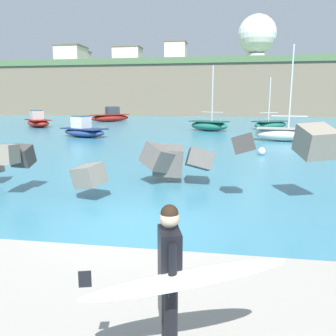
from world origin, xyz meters
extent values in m
plane|color=teal|center=(0.00, 0.00, 0.00)|extent=(400.00, 400.00, 0.00)
cube|color=#9E998E|center=(0.00, -4.00, 0.12)|extent=(48.00, 4.40, 0.24)
cube|color=#3D3A38|center=(-4.61, 2.75, 1.23)|extent=(0.71, 0.75, 0.81)
cube|color=gray|center=(-4.66, 1.96, 1.39)|extent=(0.67, 0.80, 0.67)
cube|color=gray|center=(4.91, 2.86, 1.88)|extent=(1.21, 1.38, 1.13)
cube|color=#605B56|center=(-0.17, 4.47, 0.99)|extent=(1.53, 1.34, 1.27)
cube|color=slate|center=(-1.94, 2.06, 0.78)|extent=(1.14, 1.03, 0.88)
cube|color=#605B56|center=(0.09, 5.00, 0.81)|extent=(1.36, 1.46, 1.18)
cube|color=#605B56|center=(1.35, 4.59, 0.95)|extent=(1.17, 1.25, 1.06)
cube|color=#3D3A38|center=(2.79, 2.53, 1.82)|extent=(0.78, 0.64, 0.73)
cylinder|color=black|center=(1.59, -4.42, 0.69)|extent=(0.15, 0.15, 0.90)
cylinder|color=black|center=(1.66, -4.65, 0.69)|extent=(0.15, 0.15, 0.90)
cube|color=black|center=(1.62, -4.53, 1.44)|extent=(0.32, 0.43, 0.60)
sphere|color=#DBB28E|center=(1.62, -4.53, 1.87)|extent=(0.21, 0.21, 0.21)
sphere|color=black|center=(1.62, -4.53, 1.92)|extent=(0.19, 0.19, 0.19)
cylinder|color=black|center=(1.57, -4.15, 1.56)|extent=(0.23, 0.53, 0.41)
cylinder|color=black|center=(1.69, -4.77, 1.40)|extent=(0.09, 0.09, 0.56)
ellipsoid|color=white|center=(1.81, -4.81, 1.34)|extent=(2.11, 0.92, 0.37)
cube|color=black|center=(0.90, -5.08, 1.41)|extent=(0.12, 0.05, 0.16)
ellipsoid|color=#1E6656|center=(7.39, 31.46, 0.45)|extent=(4.63, 4.13, 0.89)
cube|color=#164C41|center=(7.39, 31.46, 0.85)|extent=(4.26, 3.80, 0.10)
cylinder|color=silver|center=(7.13, 31.27, 3.23)|extent=(0.12, 0.12, 4.69)
cylinder|color=silver|center=(7.13, 31.27, 1.79)|extent=(2.15, 1.62, 0.08)
ellipsoid|color=#1E6656|center=(0.78, 28.01, 0.51)|extent=(4.62, 3.72, 1.02)
cube|color=#164C41|center=(0.78, 28.01, 0.98)|extent=(4.25, 3.42, 0.10)
cylinder|color=silver|center=(1.06, 27.87, 3.79)|extent=(0.12, 0.12, 5.53)
cylinder|color=silver|center=(1.06, 27.87, 1.92)|extent=(2.25, 1.23, 0.08)
ellipsoid|color=maroon|center=(-14.58, 41.93, 0.52)|extent=(5.72, 5.85, 1.05)
cube|color=maroon|center=(-14.58, 41.93, 1.01)|extent=(5.26, 5.38, 0.10)
cube|color=#33383D|center=(-14.26, 42.28, 1.59)|extent=(2.12, 2.14, 1.09)
cube|color=#334C5B|center=(-14.26, 42.28, 2.20)|extent=(1.91, 1.93, 0.12)
ellipsoid|color=navy|center=(-9.65, 20.24, 0.38)|extent=(4.84, 3.62, 0.75)
cube|color=navy|center=(-9.65, 20.24, 0.71)|extent=(4.45, 3.33, 0.10)
cube|color=silver|center=(-9.95, 20.37, 1.23)|extent=(1.70, 1.62, 0.95)
cube|color=#334C5B|center=(-9.95, 20.37, 1.77)|extent=(1.53, 1.46, 0.12)
ellipsoid|color=beige|center=(6.84, 19.65, 0.51)|extent=(4.56, 2.10, 1.02)
cube|color=#9C9991|center=(6.84, 19.65, 0.98)|extent=(4.20, 1.93, 0.10)
cylinder|color=silver|center=(7.17, 19.60, 4.10)|extent=(0.12, 0.12, 6.15)
cylinder|color=silver|center=(7.17, 19.60, 1.92)|extent=(2.63, 0.43, 0.08)
ellipsoid|color=maroon|center=(-19.63, 30.29, 0.44)|extent=(4.83, 4.86, 0.88)
cube|color=maroon|center=(-19.63, 30.29, 0.84)|extent=(4.44, 4.47, 0.10)
cube|color=#B7B2A8|center=(-19.88, 30.54, 1.39)|extent=(1.92, 1.92, 1.00)
cube|color=#334C5B|center=(-19.88, 30.54, 1.95)|extent=(1.73, 1.73, 0.12)
sphere|color=silver|center=(4.43, 12.21, 0.22)|extent=(0.44, 0.44, 0.44)
cube|color=#756651|center=(-11.78, 79.29, 5.19)|extent=(90.00, 33.95, 10.39)
cube|color=#4C6B42|center=(-11.78, 79.29, 10.99)|extent=(91.80, 34.63, 1.20)
cylinder|color=silver|center=(9.33, 76.66, 12.59)|extent=(4.43, 4.43, 2.01)
sphere|color=white|center=(9.33, 76.66, 17.95)|extent=(8.71, 8.71, 8.71)
cube|color=beige|center=(-24.23, 87.47, 14.42)|extent=(7.28, 5.38, 5.68)
cube|color=#66564C|center=(-24.23, 87.47, 17.41)|extent=(7.64, 5.65, 0.30)
cube|color=beige|center=(-33.28, 71.12, 13.46)|extent=(5.74, 6.60, 3.76)
cube|color=#66564C|center=(-33.28, 71.12, 15.49)|extent=(6.02, 6.93, 0.30)
cube|color=beige|center=(-36.51, 84.53, 13.81)|extent=(4.44, 4.05, 4.44)
cube|color=#66564C|center=(-36.51, 84.53, 16.18)|extent=(4.67, 4.25, 0.30)
cube|color=silver|center=(-9.30, 76.36, 14.01)|extent=(4.77, 5.02, 4.86)
cube|color=#66564C|center=(-9.30, 76.36, 16.59)|extent=(5.00, 5.27, 0.30)
camera|label=1|loc=(2.14, -7.90, 3.07)|focal=36.61mm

